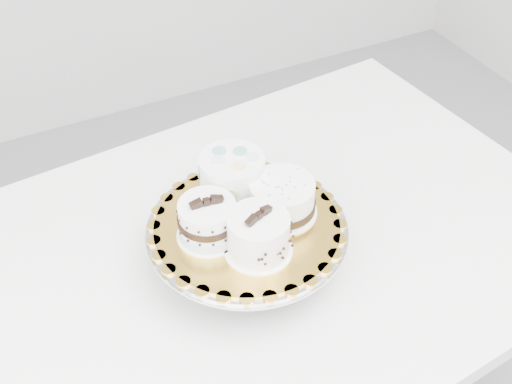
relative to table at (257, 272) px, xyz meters
name	(u,v)px	position (x,y,z in m)	size (l,w,h in m)	color
table	(257,272)	(0.00, 0.00, 0.00)	(1.26, 0.91, 0.75)	white
cake_stand	(247,238)	(-0.03, -0.03, 0.14)	(0.34, 0.34, 0.09)	gray
cake_board	(247,225)	(-0.03, -0.03, 0.17)	(0.31, 0.31, 0.00)	gold
cake_swirl	(258,235)	(-0.04, -0.10, 0.21)	(0.12, 0.12, 0.09)	white
cake_banded	(208,221)	(-0.10, -0.03, 0.21)	(0.10, 0.10, 0.08)	white
cake_dots	(232,177)	(-0.03, 0.04, 0.22)	(0.14, 0.14, 0.08)	white
cake_ribbon	(282,199)	(0.03, -0.03, 0.20)	(0.14, 0.14, 0.07)	white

